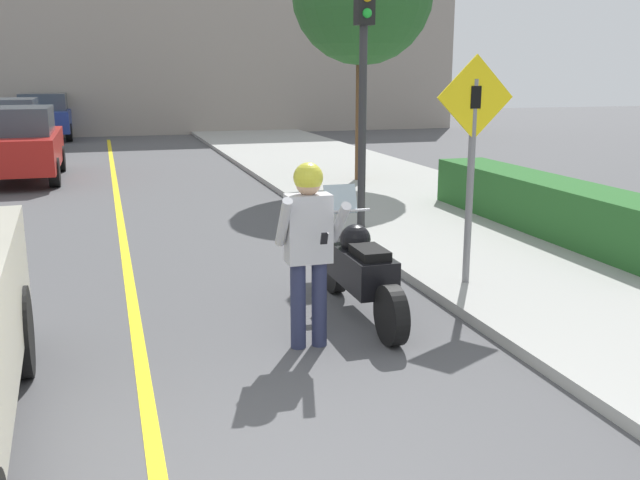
{
  "coord_description": "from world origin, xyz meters",
  "views": [
    {
      "loc": [
        -0.79,
        -3.48,
        2.47
      ],
      "look_at": [
        1.27,
        3.31,
        0.78
      ],
      "focal_mm": 40.0,
      "sensor_mm": 36.0,
      "label": 1
    }
  ],
  "objects_px": {
    "person_biker": "(309,237)",
    "parked_car_red": "(17,143)",
    "crossing_sign": "(472,149)",
    "traffic_light": "(364,53)",
    "parked_car_blue": "(45,116)",
    "parked_car_grey": "(10,127)",
    "motorcycle": "(360,270)"
  },
  "relations": [
    {
      "from": "crossing_sign",
      "to": "parked_car_grey",
      "type": "distance_m",
      "value": 17.37
    },
    {
      "from": "person_biker",
      "to": "parked_car_blue",
      "type": "bearing_deg",
      "value": 99.28
    },
    {
      "from": "motorcycle",
      "to": "person_biker",
      "type": "height_order",
      "value": "person_biker"
    },
    {
      "from": "traffic_light",
      "to": "parked_car_red",
      "type": "distance_m",
      "value": 9.59
    },
    {
      "from": "crossing_sign",
      "to": "parked_car_blue",
      "type": "relative_size",
      "value": 0.6
    },
    {
      "from": "person_biker",
      "to": "parked_car_grey",
      "type": "distance_m",
      "value": 17.73
    },
    {
      "from": "crossing_sign",
      "to": "parked_car_red",
      "type": "distance_m",
      "value": 12.14
    },
    {
      "from": "parked_car_red",
      "to": "parked_car_grey",
      "type": "distance_m",
      "value": 5.48
    },
    {
      "from": "traffic_light",
      "to": "parked_car_blue",
      "type": "relative_size",
      "value": 0.9
    },
    {
      "from": "person_biker",
      "to": "parked_car_red",
      "type": "distance_m",
      "value": 12.29
    },
    {
      "from": "parked_car_red",
      "to": "parked_car_blue",
      "type": "height_order",
      "value": "same"
    },
    {
      "from": "motorcycle",
      "to": "person_biker",
      "type": "bearing_deg",
      "value": -137.19
    },
    {
      "from": "parked_car_grey",
      "to": "crossing_sign",
      "type": "bearing_deg",
      "value": -67.95
    },
    {
      "from": "parked_car_blue",
      "to": "motorcycle",
      "type": "bearing_deg",
      "value": -78.56
    },
    {
      "from": "parked_car_blue",
      "to": "traffic_light",
      "type": "bearing_deg",
      "value": -72.58
    },
    {
      "from": "motorcycle",
      "to": "traffic_light",
      "type": "relative_size",
      "value": 0.6
    },
    {
      "from": "person_biker",
      "to": "motorcycle",
      "type": "bearing_deg",
      "value": 42.81
    },
    {
      "from": "person_biker",
      "to": "parked_car_blue",
      "type": "relative_size",
      "value": 0.4
    },
    {
      "from": "person_biker",
      "to": "parked_car_red",
      "type": "height_order",
      "value": "person_biker"
    },
    {
      "from": "traffic_light",
      "to": "person_biker",
      "type": "bearing_deg",
      "value": -115.95
    },
    {
      "from": "parked_car_grey",
      "to": "parked_car_blue",
      "type": "height_order",
      "value": "same"
    },
    {
      "from": "person_biker",
      "to": "traffic_light",
      "type": "xyz_separation_m",
      "value": [
        2.06,
        4.23,
        1.69
      ]
    },
    {
      "from": "parked_car_red",
      "to": "parked_car_grey",
      "type": "xyz_separation_m",
      "value": [
        -0.74,
        5.43,
        0.0
      ]
    },
    {
      "from": "crossing_sign",
      "to": "traffic_light",
      "type": "height_order",
      "value": "traffic_light"
    },
    {
      "from": "person_biker",
      "to": "crossing_sign",
      "type": "height_order",
      "value": "crossing_sign"
    },
    {
      "from": "traffic_light",
      "to": "parked_car_grey",
      "type": "xyz_separation_m",
      "value": [
        -6.39,
        12.96,
        -1.87
      ]
    },
    {
      "from": "crossing_sign",
      "to": "parked_car_blue",
      "type": "height_order",
      "value": "crossing_sign"
    },
    {
      "from": "parked_car_grey",
      "to": "person_biker",
      "type": "bearing_deg",
      "value": -75.87
    },
    {
      "from": "traffic_light",
      "to": "parked_car_grey",
      "type": "distance_m",
      "value": 14.57
    },
    {
      "from": "crossing_sign",
      "to": "parked_car_red",
      "type": "height_order",
      "value": "crossing_sign"
    },
    {
      "from": "motorcycle",
      "to": "crossing_sign",
      "type": "bearing_deg",
      "value": 16.07
    },
    {
      "from": "traffic_light",
      "to": "parked_car_blue",
      "type": "distance_m",
      "value": 19.26
    }
  ]
}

